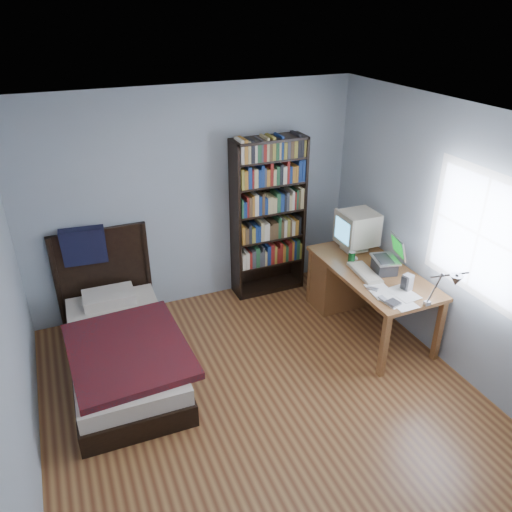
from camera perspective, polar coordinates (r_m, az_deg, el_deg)
name	(u,v)px	position (r m, az deg, el deg)	size (l,w,h in m)	color
room	(276,289)	(3.87, 2.26, -3.84)	(4.20, 4.24, 2.50)	brown
desk	(348,277)	(5.81, 10.52, -2.43)	(0.75, 1.54, 0.73)	brown
crt_monitor	(357,229)	(5.64, 11.44, 3.08)	(0.40, 0.38, 0.46)	beige
laptop	(386,262)	(5.31, 14.66, -0.72)	(0.36, 0.35, 0.37)	#2D2D30
desk_lamp	(452,282)	(4.43, 21.46, -2.82)	(0.21, 0.47, 0.55)	#99999E
keyboard	(365,273)	(5.26, 12.33, -1.87)	(0.18, 0.46, 0.03)	#B9B29A
speaker	(407,282)	(5.05, 16.92, -2.91)	(0.08, 0.08, 0.17)	#949496
soda_can	(352,258)	(5.42, 10.87, -0.19)	(0.07, 0.07, 0.13)	#073418
mouse	(354,258)	(5.53, 11.17, -0.20)	(0.06, 0.11, 0.04)	silver
phone_silver	(372,289)	(5.00, 13.17, -3.68)	(0.05, 0.11, 0.02)	#B5B5BA
phone_grey	(383,299)	(4.86, 14.30, -4.76)	(0.05, 0.10, 0.02)	#949496
external_drive	(393,303)	(4.82, 15.40, -5.23)	(0.11, 0.11, 0.02)	#949496
bookshelf	(268,218)	(5.88, 1.42, 4.37)	(0.86, 0.30, 1.91)	black
bed	(121,344)	(5.11, -15.18, -9.68)	(1.08, 2.06, 1.16)	black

